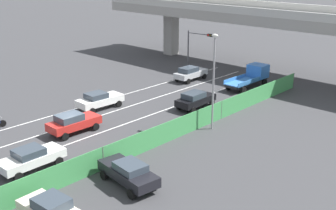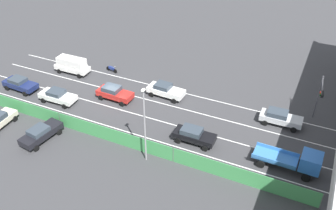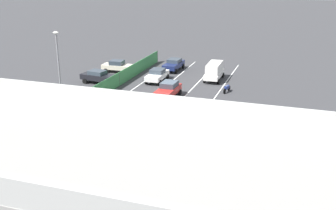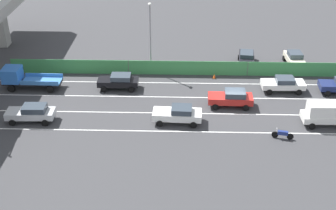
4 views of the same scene
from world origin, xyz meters
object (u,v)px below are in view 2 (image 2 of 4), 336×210
traffic_cone (94,128)px  car_van_white (72,65)px  flatbed_truck_blue (299,161)px  car_hatchback_white (57,96)px  street_lamp (144,120)px  car_sedan_navy (20,84)px  car_sedan_red (114,93)px  car_sedan_silver (280,117)px  traffic_light (320,94)px  parked_sedan_dark (41,133)px  car_sedan_black (194,135)px  car_sedan_white (165,90)px  motorcycle (112,69)px

traffic_cone → car_van_white: bearing=-133.5°
flatbed_truck_blue → traffic_cone: flatbed_truck_blue is taller
flatbed_truck_blue → car_hatchback_white: bearing=-89.9°
street_lamp → car_sedan_navy: bearing=-103.1°
car_sedan_red → car_sedan_silver: car_sedan_red is taller
traffic_light → car_van_white: bearing=-86.5°
parked_sedan_dark → car_van_white: bearing=-155.6°
car_sedan_navy → parked_sedan_dark: bearing=53.8°
car_sedan_silver → flatbed_truck_blue: (6.83, 3.02, 0.31)m
car_hatchback_white → parked_sedan_dark: size_ratio=0.95×
car_sedan_black → car_sedan_white: 9.39m
car_hatchback_white → car_sedan_red: bearing=120.1°
flatbed_truck_blue → traffic_light: bearing=177.7°
car_sedan_red → motorcycle: bearing=-144.8°
flatbed_truck_blue → motorcycle: flatbed_truck_blue is taller
motorcycle → car_sedan_white: bearing=75.1°
car_van_white → motorcycle: car_van_white is taller
car_sedan_white → car_van_white: (0.01, -14.14, 0.35)m
car_sedan_silver → flatbed_truck_blue: bearing=23.8°
car_sedan_silver → car_van_white: bearing=-89.6°
car_sedan_black → car_sedan_silver: 10.23m
car_sedan_black → car_van_white: size_ratio=0.90×
flatbed_truck_blue → motorcycle: 28.02m
car_sedan_red → traffic_cone: bearing=11.8°
car_sedan_silver → street_lamp: 16.21m
car_sedan_black → flatbed_truck_blue: size_ratio=0.71×
car_hatchback_white → car_sedan_navy: 6.16m
motorcycle → car_sedan_black: bearing=59.8°
car_hatchback_white → car_sedan_navy: bearing=-92.1°
motorcycle → parked_sedan_dark: parked_sedan_dark is taller
car_hatchback_white → motorcycle: size_ratio=2.40×
car_sedan_red → traffic_cone: 6.47m
car_sedan_white → traffic_light: size_ratio=0.88×
car_sedan_black → car_sedan_silver: car_sedan_silver is taller
car_sedan_red → traffic_cone: (6.30, 1.32, -0.67)m
car_van_white → parked_sedan_dark: (13.27, 6.03, -0.36)m
car_van_white → car_sedan_navy: bearing=-26.9°
car_sedan_white → motorcycle: bearing=-104.9°
car_hatchback_white → motorcycle: bearing=169.0°
car_van_white → traffic_cone: car_van_white is taller
car_sedan_white → car_sedan_navy: 18.59m
car_sedan_red → car_sedan_navy: (3.20, -12.05, -0.06)m
car_hatchback_white → flatbed_truck_blue: bearing=90.1°
car_hatchback_white → car_sedan_white: bearing=120.8°
car_sedan_silver → car_sedan_navy: bearing=-78.0°
car_sedan_navy → parked_sedan_dark: 11.53m
car_hatchback_white → flatbed_truck_blue: (-0.07, 28.27, 0.36)m
car_hatchback_white → car_sedan_silver: bearing=105.3°
car_sedan_silver → parked_sedan_dark: (13.48, -22.11, -0.02)m
car_sedan_black → car_sedan_red: (-3.49, -11.87, 0.03)m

